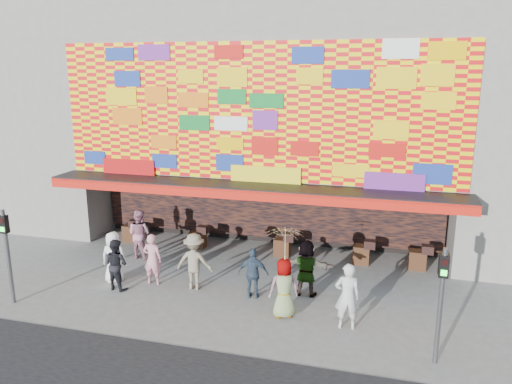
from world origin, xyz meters
TOP-DOWN VIEW (x-y plane):
  - ground at (0.00, 0.00)m, footprint 90.00×90.00m
  - shop_building at (0.00, 8.18)m, footprint 15.20×9.40m
  - neighbor_left at (-13.00, 8.00)m, footprint 11.00×8.00m
  - signal_left at (-6.20, -1.50)m, footprint 0.22×0.20m
  - signal_right at (6.20, -1.50)m, footprint 0.22×0.20m
  - ped_a at (-3.98, 0.74)m, footprint 0.92×0.66m
  - ped_b at (-2.64, 0.93)m, footprint 0.67×0.46m
  - ped_c at (-3.62, 0.27)m, footprint 0.95×0.81m
  - ped_d at (-1.15, 0.96)m, footprint 1.25×0.77m
  - ped_e at (0.89, 0.81)m, footprint 1.00×0.49m
  - ped_f at (2.47, 1.41)m, footprint 1.72×0.58m
  - ped_g at (2.08, -0.15)m, footprint 1.03×0.89m
  - ped_h at (3.91, -0.34)m, footprint 0.76×0.56m
  - ped_i at (-4.23, 3.00)m, footprint 1.03×0.87m
  - parasol at (2.08, -0.15)m, footprint 1.40×1.41m

SIDE VIEW (x-z plane):
  - ground at x=0.00m, z-range 0.00..0.00m
  - ped_e at x=0.89m, z-range 0.00..1.64m
  - ped_c at x=-3.62m, z-range 0.00..1.71m
  - ped_b at x=-2.64m, z-range 0.00..1.77m
  - ped_a at x=-3.98m, z-range 0.00..1.77m
  - ped_g at x=2.08m, z-range 0.00..1.78m
  - ped_f at x=2.47m, z-range 0.00..1.85m
  - ped_d at x=-1.15m, z-range 0.00..1.88m
  - ped_i at x=-4.23m, z-range 0.00..1.90m
  - ped_h at x=3.91m, z-range 0.00..1.91m
  - signal_left at x=-6.20m, z-range 0.36..3.36m
  - signal_right at x=6.20m, z-range 0.36..3.36m
  - parasol at x=2.08m, z-range 1.22..3.19m
  - shop_building at x=0.00m, z-range 0.23..10.23m
  - neighbor_left at x=-13.00m, z-range 0.00..12.00m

